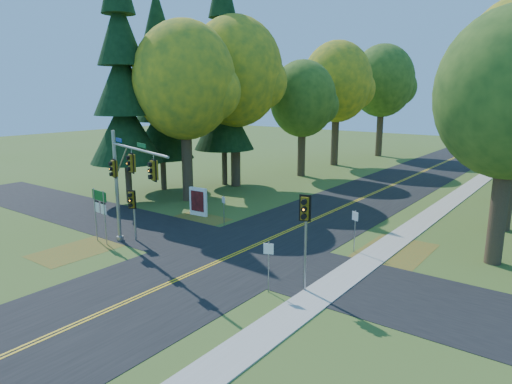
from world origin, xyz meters
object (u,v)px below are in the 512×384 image
Objects in this scene: east_signal_pole at (305,219)px; info_kiosk at (198,202)px; traffic_mast at (126,176)px; route_sign_cluster at (100,205)px.

east_signal_pole is 14.48m from info_kiosk.
traffic_mast is at bearing -80.10° from info_kiosk.
traffic_mast reaches higher than info_kiosk.
route_sign_cluster is 1.57× the size of info_kiosk.
east_signal_pole is at bearing -31.79° from info_kiosk.
route_sign_cluster is 7.86m from info_kiosk.
east_signal_pole is 13.15m from route_sign_cluster.
east_signal_pole is at bearing 21.72° from traffic_mast.
east_signal_pole is (10.78, 0.90, -0.85)m from traffic_mast.
traffic_mast is 2.17× the size of route_sign_cluster.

